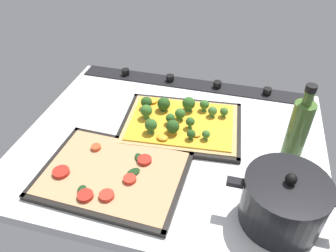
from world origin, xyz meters
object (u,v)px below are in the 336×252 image
at_px(baking_tray_back, 114,175).
at_px(veggie_pizza_back, 112,173).
at_px(baking_tray_front, 181,125).
at_px(broccoli_pizza, 179,120).
at_px(cooking_pot, 283,202).
at_px(oil_bottle, 297,133).

relative_size(baking_tray_back, veggie_pizza_back, 1.07).
distance_m(baking_tray_front, baking_tray_back, 0.27).
height_order(broccoli_pizza, veggie_pizza_back, broccoli_pizza).
height_order(baking_tray_back, veggie_pizza_back, veggie_pizza_back).
distance_m(veggie_pizza_back, cooking_pot, 0.41).
xyz_separation_m(baking_tray_front, cooking_pot, (-0.28, 0.27, 0.06)).
xyz_separation_m(baking_tray_back, oil_bottle, (-0.43, -0.17, 0.10)).
relative_size(baking_tray_front, oil_bottle, 1.59).
relative_size(baking_tray_front, veggie_pizza_back, 1.09).
height_order(baking_tray_front, cooking_pot, cooking_pot).
xyz_separation_m(broccoli_pizza, baking_tray_back, (0.11, 0.24, -0.02)).
relative_size(baking_tray_front, cooking_pot, 1.51).
xyz_separation_m(veggie_pizza_back, oil_bottle, (-0.43, -0.17, 0.09)).
bearing_deg(broccoli_pizza, veggie_pizza_back, 64.75).
bearing_deg(cooking_pot, oil_bottle, -97.71).
height_order(veggie_pizza_back, oil_bottle, oil_bottle).
distance_m(cooking_pot, oil_bottle, 0.20).
bearing_deg(veggie_pizza_back, cooking_pot, 176.45).
relative_size(baking_tray_front, broccoli_pizza, 1.07).
height_order(cooking_pot, oil_bottle, oil_bottle).
relative_size(broccoli_pizza, oil_bottle, 1.48).
bearing_deg(cooking_pot, baking_tray_back, -3.89).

